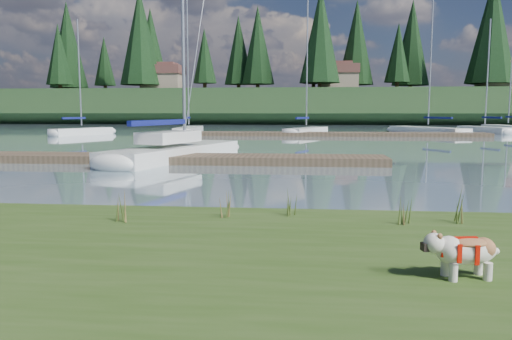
# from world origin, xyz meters

# --- Properties ---
(ground) EXTENTS (200.00, 200.00, 0.00)m
(ground) POSITION_xyz_m (0.00, 30.00, 0.00)
(ground) COLOR #7892A0
(ground) RESTS_ON ground
(bank) EXTENTS (60.00, 9.00, 0.35)m
(bank) POSITION_xyz_m (0.00, -6.00, 0.17)
(bank) COLOR #32491B
(bank) RESTS_ON ground
(ridge) EXTENTS (200.00, 20.00, 5.00)m
(ridge) POSITION_xyz_m (0.00, 73.00, 2.50)
(ridge) COLOR #1B3218
(ridge) RESTS_ON ground
(bulldog) EXTENTS (0.79, 0.40, 0.46)m
(bulldog) POSITION_xyz_m (2.52, -4.87, 0.64)
(bulldog) COLOR silver
(bulldog) RESTS_ON bank
(sailboat_main) EXTENTS (4.43, 9.43, 13.33)m
(sailboat_main) POSITION_xyz_m (-4.18, 10.86, 0.42)
(sailboat_main) COLOR silver
(sailboat_main) RESTS_ON ground
(dock_near) EXTENTS (16.00, 2.00, 0.30)m
(dock_near) POSITION_xyz_m (-4.00, 9.00, 0.15)
(dock_near) COLOR #4C3D2C
(dock_near) RESTS_ON ground
(dock_far) EXTENTS (26.00, 2.20, 0.30)m
(dock_far) POSITION_xyz_m (2.00, 30.00, 0.15)
(dock_far) COLOR #4C3D2C
(dock_far) RESTS_ON ground
(sailboat_bg_0) EXTENTS (3.79, 6.33, 9.44)m
(sailboat_bg_0) POSITION_xyz_m (-17.17, 30.16, 0.33)
(sailboat_bg_0) COLOR silver
(sailboat_bg_0) RESTS_ON ground
(sailboat_bg_1) EXTENTS (2.40, 8.54, 12.52)m
(sailboat_bg_1) POSITION_xyz_m (-9.33, 34.02, 0.33)
(sailboat_bg_1) COLOR silver
(sailboat_bg_1) RESTS_ON ground
(sailboat_bg_2) EXTENTS (4.15, 7.46, 11.26)m
(sailboat_bg_2) POSITION_xyz_m (1.26, 32.99, 0.33)
(sailboat_bg_2) COLOR silver
(sailboat_bg_2) RESTS_ON ground
(sailboat_bg_3) EXTENTS (6.08, 8.97, 13.45)m
(sailboat_bg_3) POSITION_xyz_m (11.20, 35.71, 0.32)
(sailboat_bg_3) COLOR silver
(sailboat_bg_3) RESTS_ON ground
(sailboat_bg_4) EXTENTS (3.56, 6.82, 10.12)m
(sailboat_bg_4) POSITION_xyz_m (16.78, 37.36, 0.33)
(sailboat_bg_4) COLOR silver
(sailboat_bg_4) RESTS_ON ground
(sailboat_bg_5) EXTENTS (2.66, 8.75, 12.23)m
(sailboat_bg_5) POSITION_xyz_m (20.59, 41.94, 0.32)
(sailboat_bg_5) COLOR silver
(sailboat_bg_5) RESTS_ON ground
(weed_0) EXTENTS (0.17, 0.14, 0.54)m
(weed_0) POSITION_xyz_m (-0.28, -2.27, 0.58)
(weed_0) COLOR #475B23
(weed_0) RESTS_ON bank
(weed_1) EXTENTS (0.17, 0.14, 0.43)m
(weed_1) POSITION_xyz_m (0.76, -2.06, 0.53)
(weed_1) COLOR #475B23
(weed_1) RESTS_ON bank
(weed_2) EXTENTS (0.17, 0.14, 0.60)m
(weed_2) POSITION_xyz_m (3.18, -2.34, 0.60)
(weed_2) COLOR #475B23
(weed_2) RESTS_ON bank
(weed_3) EXTENTS (0.17, 0.14, 0.47)m
(weed_3) POSITION_xyz_m (-1.83, -2.71, 0.54)
(weed_3) COLOR #475B23
(weed_3) RESTS_ON bank
(weed_4) EXTENTS (0.17, 0.14, 0.39)m
(weed_4) POSITION_xyz_m (2.40, -2.51, 0.52)
(weed_4) COLOR #475B23
(weed_4) RESTS_ON bank
(mud_lip) EXTENTS (60.00, 0.50, 0.14)m
(mud_lip) POSITION_xyz_m (0.00, -1.60, 0.07)
(mud_lip) COLOR #33281C
(mud_lip) RESTS_ON ground
(conifer_1) EXTENTS (4.40, 4.40, 11.30)m
(conifer_1) POSITION_xyz_m (-40.00, 71.00, 11.28)
(conifer_1) COLOR #382619
(conifer_1) RESTS_ON ridge
(conifer_2) EXTENTS (6.60, 6.60, 16.05)m
(conifer_2) POSITION_xyz_m (-25.00, 68.00, 13.54)
(conifer_2) COLOR #382619
(conifer_2) RESTS_ON ridge
(conifer_3) EXTENTS (4.84, 4.84, 12.25)m
(conifer_3) POSITION_xyz_m (-10.00, 72.00, 11.74)
(conifer_3) COLOR #382619
(conifer_3) RESTS_ON ridge
(conifer_4) EXTENTS (6.16, 6.16, 15.10)m
(conifer_4) POSITION_xyz_m (3.00, 66.00, 13.09)
(conifer_4) COLOR #382619
(conifer_4) RESTS_ON ridge
(conifer_5) EXTENTS (3.96, 3.96, 10.35)m
(conifer_5) POSITION_xyz_m (15.00, 70.00, 10.83)
(conifer_5) COLOR #382619
(conifer_5) RESTS_ON ridge
(conifer_6) EXTENTS (7.04, 7.04, 17.00)m
(conifer_6) POSITION_xyz_m (28.00, 68.00, 13.99)
(conifer_6) COLOR #382619
(conifer_6) RESTS_ON ridge
(house_0) EXTENTS (6.30, 5.30, 4.65)m
(house_0) POSITION_xyz_m (-22.00, 70.00, 7.31)
(house_0) COLOR gray
(house_0) RESTS_ON ridge
(house_1) EXTENTS (6.30, 5.30, 4.65)m
(house_1) POSITION_xyz_m (6.00, 71.00, 7.31)
(house_1) COLOR gray
(house_1) RESTS_ON ridge
(house_2) EXTENTS (6.30, 5.30, 4.65)m
(house_2) POSITION_xyz_m (30.00, 69.00, 7.31)
(house_2) COLOR gray
(house_2) RESTS_ON ridge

